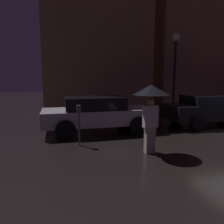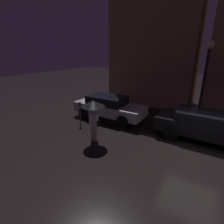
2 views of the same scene
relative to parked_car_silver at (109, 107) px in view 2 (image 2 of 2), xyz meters
name	(u,v)px [view 2 (image 2 of 2)]	position (x,y,z in m)	size (l,w,h in m)	color
ground_plane	(196,153)	(5.31, -1.45, -0.77)	(60.00, 60.00, 0.00)	black
building_facade_left	(155,32)	(0.91, 5.05, 4.60)	(6.32, 3.00, 10.75)	#8C664C
parked_car_silver	(109,107)	(0.00, 0.00, 0.00)	(4.46, 1.92, 1.44)	#B7B7BF
parked_car_black	(206,125)	(5.44, -0.03, -0.01)	(4.57, 1.93, 1.40)	black
pedestrian_with_umbrella	(93,109)	(0.99, -2.85, 0.83)	(1.05, 1.05, 2.00)	beige
parking_meter	(80,111)	(-0.93, -1.64, 0.05)	(0.12, 0.10, 1.33)	#4C5154
street_lamp_near	(207,66)	(4.85, 2.49, 2.52)	(0.45, 0.45, 4.61)	black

